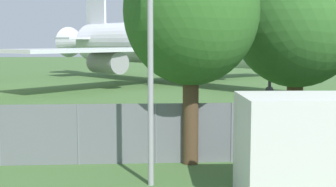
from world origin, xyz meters
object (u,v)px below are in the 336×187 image
object	(u,v)px
tree_near_hangar	(191,12)
tree_far_right	(297,14)
airplane	(178,43)
portable_cabin	(333,148)

from	to	relation	value
tree_near_hangar	tree_far_right	bearing A→B (deg)	36.63
tree_near_hangar	tree_far_right	size ratio (longest dim) A/B	0.91
tree_far_right	airplane	bearing A→B (deg)	96.00
airplane	portable_cabin	xyz separation A→B (m)	(1.17, -32.34, -2.56)
tree_near_hangar	tree_far_right	world-z (taller)	tree_far_right
airplane	portable_cabin	size ratio (longest dim) A/B	7.16
tree_far_right	tree_near_hangar	bearing A→B (deg)	-143.37
portable_cabin	tree_far_right	world-z (taller)	tree_far_right
airplane	portable_cabin	distance (m)	32.47
airplane	portable_cabin	bearing A→B (deg)	-35.73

